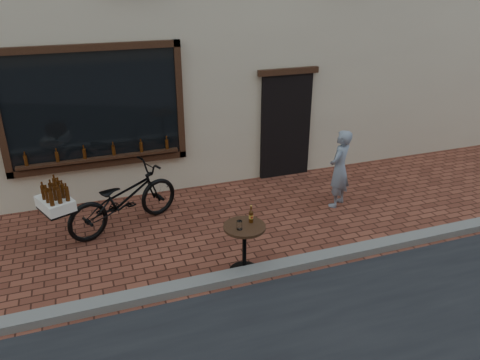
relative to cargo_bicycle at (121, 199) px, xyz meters
name	(u,v)px	position (x,y,z in m)	size (l,w,h in m)	color
ground	(263,283)	(1.68, -2.29, -0.55)	(90.00, 90.00, 0.00)	#5C2A1D
kerb	(258,271)	(1.68, -2.09, -0.49)	(90.00, 0.25, 0.12)	slate
cargo_bicycle	(121,199)	(0.00, 0.00, 0.00)	(2.44, 1.54, 1.16)	black
bistro_table	(245,239)	(1.53, -1.94, 0.01)	(0.61, 0.61, 1.05)	black
pedestrian	(339,169)	(3.93, -0.49, 0.19)	(0.54, 0.36, 1.49)	gray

